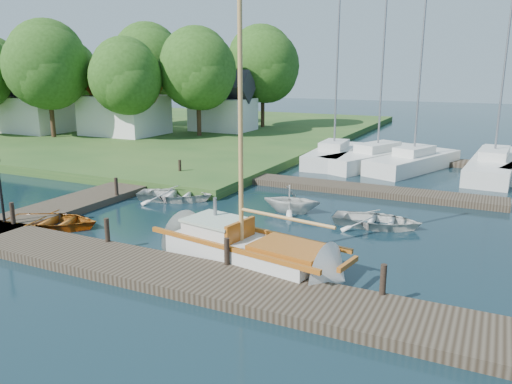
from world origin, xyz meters
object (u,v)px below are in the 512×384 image
at_px(mooring_post_5, 180,167).
at_px(house_b, 36,105).
at_px(mooring_post_0, 13,213).
at_px(marina_boat_2, 414,160).
at_px(dinghy, 52,219).
at_px(marina_boat_1, 377,156).
at_px(tender_b, 292,198).
at_px(mooring_post_4, 116,186).
at_px(mooring_post_3, 383,279).
at_px(tender_a, 175,193).
at_px(sailboat, 251,253).
at_px(marina_boat_3, 493,163).
at_px(tree_5, 70,73).
at_px(house_c, 223,107).
at_px(marina_boat_0, 334,154).
at_px(tree_2, 126,77).
at_px(tree_3, 198,69).
at_px(mooring_post_2, 227,251).
at_px(tender_c, 377,218).
at_px(tree_1, 48,66).
at_px(house_a, 124,105).
at_px(tree_7, 263,65).
at_px(tree_4, 148,63).
at_px(mooring_post_1, 107,230).

bearing_deg(mooring_post_5, house_b, 156.80).
distance_m(mooring_post_0, marina_boat_2, 21.62).
xyz_separation_m(dinghy, marina_boat_1, (8.14, 17.98, 0.20)).
bearing_deg(tender_b, dinghy, 120.94).
bearing_deg(mooring_post_4, marina_boat_2, 51.02).
distance_m(mooring_post_3, mooring_post_5, 16.40).
height_order(mooring_post_0, tender_a, mooring_post_0).
height_order(mooring_post_0, sailboat, sailboat).
bearing_deg(marina_boat_2, tender_b, -174.12).
xyz_separation_m(mooring_post_0, marina_boat_2, (11.35, 18.40, -0.12)).
relative_size(marina_boat_3, tree_5, 1.44).
bearing_deg(dinghy, tender_a, -35.11).
height_order(marina_boat_2, house_c, marina_boat_2).
distance_m(tender_a, house_b, 26.56).
bearing_deg(tree_5, marina_boat_0, -12.69).
xyz_separation_m(marina_boat_2, tree_2, (-21.84, 0.65, 4.67)).
xyz_separation_m(mooring_post_0, tree_3, (-6.50, 23.05, 5.11)).
relative_size(mooring_post_2, mooring_post_5, 1.00).
bearing_deg(marina_boat_0, sailboat, -173.44).
height_order(mooring_post_2, tree_2, tree_2).
xyz_separation_m(mooring_post_0, tender_c, (11.90, 6.44, -0.36)).
distance_m(mooring_post_2, marina_boat_2, 18.55).
distance_m(marina_boat_1, tree_5, 32.54).
distance_m(tender_b, tree_1, 27.34).
height_order(sailboat, tree_1, tree_1).
bearing_deg(house_c, marina_boat_0, -33.24).
relative_size(mooring_post_5, dinghy, 0.23).
distance_m(tender_a, tree_5, 31.81).
relative_size(tender_a, house_a, 0.55).
bearing_deg(tree_7, dinghy, -79.75).
xyz_separation_m(dinghy, tree_3, (-7.45, 22.12, 5.45)).
bearing_deg(mooring_post_2, tender_c, 65.74).
bearing_deg(tree_4, house_c, -0.36).
distance_m(marina_boat_3, tree_1, 32.69).
height_order(sailboat, tree_4, tree_4).
distance_m(tree_1, tree_7, 18.44).
height_order(tree_1, tree_2, tree_1).
bearing_deg(mooring_post_4, tree_5, 138.92).
relative_size(dinghy, marina_boat_1, 0.33).
bearing_deg(mooring_post_2, tree_4, 130.98).
distance_m(marina_boat_3, house_b, 36.20).
relative_size(marina_boat_0, marina_boat_1, 0.92).
distance_m(dinghy, tree_2, 21.98).
relative_size(mooring_post_2, house_a, 0.13).
bearing_deg(marina_boat_1, mooring_post_2, -157.62).
bearing_deg(tender_c, mooring_post_1, 127.12).
height_order(mooring_post_1, tree_7, tree_7).
bearing_deg(tree_5, tree_4, 14.04).
xyz_separation_m(mooring_post_1, mooring_post_4, (-4.00, 5.00, 0.00)).
bearing_deg(marina_boat_2, marina_boat_3, -53.64).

